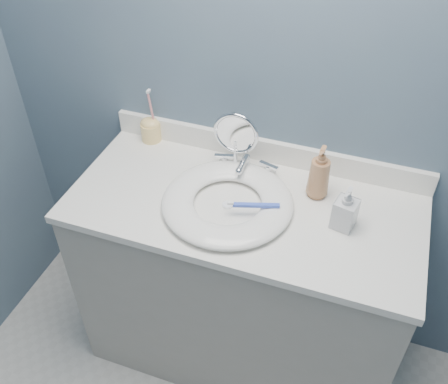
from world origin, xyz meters
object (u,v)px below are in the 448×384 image
at_px(soap_bottle_amber, 320,172).
at_px(soap_bottle_clear, 346,208).
at_px(toothbrush_holder, 151,129).
at_px(makeup_mirror, 236,140).

height_order(soap_bottle_amber, soap_bottle_clear, soap_bottle_amber).
bearing_deg(soap_bottle_clear, soap_bottle_amber, 144.37).
xyz_separation_m(soap_bottle_clear, toothbrush_holder, (-0.80, 0.23, -0.03)).
relative_size(makeup_mirror, toothbrush_holder, 1.07).
bearing_deg(soap_bottle_amber, soap_bottle_clear, -42.75).
height_order(makeup_mirror, toothbrush_holder, makeup_mirror).
bearing_deg(toothbrush_holder, makeup_mirror, -10.77).
distance_m(makeup_mirror, soap_bottle_amber, 0.32).
bearing_deg(soap_bottle_amber, makeup_mirror, 178.09).
relative_size(soap_bottle_amber, toothbrush_holder, 0.88).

